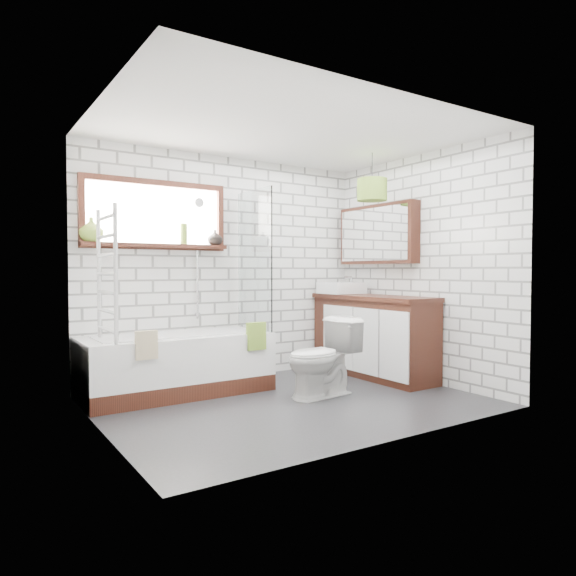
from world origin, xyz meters
TOP-DOWN VIEW (x-y plane):
  - floor at (0.00, 0.00)m, footprint 3.40×2.60m
  - ceiling at (0.00, 0.00)m, footprint 3.40×2.60m
  - wall_back at (0.00, 1.30)m, footprint 3.40×0.01m
  - wall_front at (0.00, -1.30)m, footprint 3.40×0.01m
  - wall_left at (-1.70, 0.00)m, footprint 0.01×2.60m
  - wall_right at (1.70, 0.00)m, footprint 0.01×2.60m
  - window at (-0.85, 1.26)m, footprint 1.52×0.16m
  - towel_radiator at (-1.66, 0.00)m, footprint 0.06×0.52m
  - mirror_cabinet at (1.62, 0.60)m, footprint 0.16×1.20m
  - shower_riser at (-0.40, 1.26)m, footprint 0.02×0.02m
  - bathtub at (-0.78, 0.90)m, footprint 1.82×0.80m
  - shower_screen at (0.11, 0.90)m, footprint 0.02×0.72m
  - towel_green at (-0.10, 0.50)m, footprint 0.20×0.06m
  - towel_beige at (-1.21, 0.50)m, footprint 0.19×0.05m
  - vanity at (1.44, 0.47)m, footprint 0.53×1.64m
  - basin at (1.38, 0.97)m, footprint 0.47×0.41m
  - tap at (1.54, 0.97)m, footprint 0.03×0.03m
  - toilet at (0.36, 0.02)m, footprint 0.49×0.78m
  - vase_olive at (-1.50, 1.23)m, footprint 0.29×0.29m
  - vase_dark at (-0.20, 1.23)m, footprint 0.20×0.20m
  - bottle at (-0.56, 1.23)m, footprint 0.08×0.08m
  - pendant at (1.21, 0.25)m, footprint 0.32×0.32m

SIDE VIEW (x-z plane):
  - floor at x=0.00m, z-range -0.01..0.00m
  - bathtub at x=-0.78m, z-range 0.00..0.59m
  - toilet at x=0.36m, z-range 0.00..0.76m
  - vanity at x=1.44m, z-range 0.00..0.94m
  - towel_green at x=-0.10m, z-range 0.43..0.71m
  - towel_beige at x=-1.21m, z-range 0.44..0.70m
  - basin at x=1.38m, z-range 0.94..1.08m
  - tap at x=1.54m, z-range 0.99..1.14m
  - towel_radiator at x=-1.66m, z-range 0.70..1.70m
  - wall_back at x=0.00m, z-range 0.00..2.50m
  - wall_front at x=0.00m, z-range 0.00..2.50m
  - wall_left at x=-1.70m, z-range 0.00..2.50m
  - wall_right at x=1.70m, z-range 0.00..2.50m
  - shower_screen at x=0.11m, z-range 0.59..2.09m
  - shower_riser at x=-0.40m, z-range 0.70..2.00m
  - vase_dark at x=-0.20m, z-range 1.48..1.65m
  - bottle at x=-0.56m, z-range 1.48..1.70m
  - vase_olive at x=-1.50m, z-range 1.48..1.71m
  - mirror_cabinet at x=1.62m, z-range 1.30..2.00m
  - window at x=-0.85m, z-range 1.46..2.14m
  - pendant at x=1.21m, z-range 1.98..2.22m
  - ceiling at x=0.00m, z-range 2.50..2.51m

